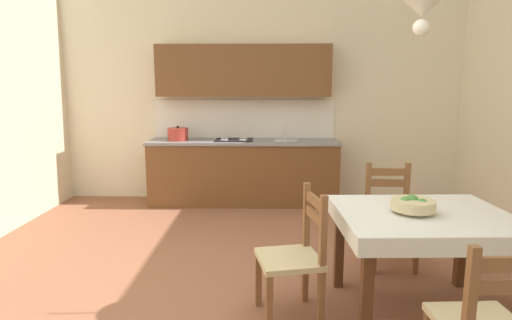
{
  "coord_description": "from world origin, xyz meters",
  "views": [
    {
      "loc": [
        0.04,
        -2.91,
        1.61
      ],
      "look_at": [
        -0.02,
        0.34,
        1.05
      ],
      "focal_mm": 28.88,
      "sensor_mm": 36.0,
      "label": 1
    }
  ],
  "objects_px": {
    "dining_table": "(423,231)",
    "dining_chair_tv_side": "(295,257)",
    "fruit_bowl": "(413,205)",
    "kitchen_cabinetry": "(243,143)",
    "dining_chair_kitchen_side": "(390,218)",
    "pendant_lamp": "(422,7)"
  },
  "relations": [
    {
      "from": "dining_chair_tv_side",
      "to": "fruit_bowl",
      "type": "xyz_separation_m",
      "value": [
        0.82,
        0.06,
        0.37
      ]
    },
    {
      "from": "kitchen_cabinetry",
      "to": "dining_table",
      "type": "relative_size",
      "value": 2.16
    },
    {
      "from": "kitchen_cabinetry",
      "to": "dining_chair_kitchen_side",
      "type": "height_order",
      "value": "kitchen_cabinetry"
    },
    {
      "from": "fruit_bowl",
      "to": "pendant_lamp",
      "type": "xyz_separation_m",
      "value": [
        -0.0,
        0.06,
        1.33
      ]
    },
    {
      "from": "fruit_bowl",
      "to": "kitchen_cabinetry",
      "type": "bearing_deg",
      "value": 114.43
    },
    {
      "from": "pendant_lamp",
      "to": "dining_chair_tv_side",
      "type": "bearing_deg",
      "value": -171.66
    },
    {
      "from": "kitchen_cabinetry",
      "to": "dining_table",
      "type": "bearing_deg",
      "value": -64.12
    },
    {
      "from": "pendant_lamp",
      "to": "kitchen_cabinetry",
      "type": "bearing_deg",
      "value": 114.88
    },
    {
      "from": "dining_chair_kitchen_side",
      "to": "fruit_bowl",
      "type": "relative_size",
      "value": 3.1
    },
    {
      "from": "dining_table",
      "to": "fruit_bowl",
      "type": "xyz_separation_m",
      "value": [
        -0.09,
        -0.01,
        0.2
      ]
    },
    {
      "from": "kitchen_cabinetry",
      "to": "pendant_lamp",
      "type": "xyz_separation_m",
      "value": [
        1.33,
        -2.87,
        1.28
      ]
    },
    {
      "from": "fruit_bowl",
      "to": "dining_table",
      "type": "bearing_deg",
      "value": 5.44
    },
    {
      "from": "dining_chair_kitchen_side",
      "to": "fruit_bowl",
      "type": "bearing_deg",
      "value": -97.75
    },
    {
      "from": "dining_table",
      "to": "fruit_bowl",
      "type": "bearing_deg",
      "value": -174.56
    },
    {
      "from": "dining_chair_tv_side",
      "to": "dining_table",
      "type": "bearing_deg",
      "value": 4.12
    },
    {
      "from": "dining_table",
      "to": "dining_chair_tv_side",
      "type": "distance_m",
      "value": 0.93
    },
    {
      "from": "dining_chair_kitchen_side",
      "to": "dining_chair_tv_side",
      "type": "bearing_deg",
      "value": -135.8
    },
    {
      "from": "dining_chair_tv_side",
      "to": "dining_chair_kitchen_side",
      "type": "height_order",
      "value": "same"
    },
    {
      "from": "dining_chair_tv_side",
      "to": "fruit_bowl",
      "type": "height_order",
      "value": "dining_chair_tv_side"
    },
    {
      "from": "kitchen_cabinetry",
      "to": "dining_chair_tv_side",
      "type": "bearing_deg",
      "value": -80.31
    },
    {
      "from": "dining_chair_tv_side",
      "to": "pendant_lamp",
      "type": "distance_m",
      "value": 1.89
    },
    {
      "from": "dining_table",
      "to": "dining_chair_kitchen_side",
      "type": "height_order",
      "value": "dining_chair_kitchen_side"
    }
  ]
}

